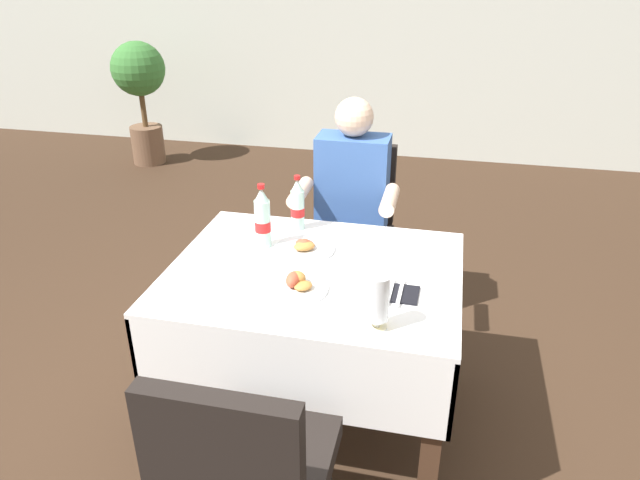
{
  "coord_description": "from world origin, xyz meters",
  "views": [
    {
      "loc": [
        0.57,
        -1.89,
        1.89
      ],
      "look_at": [
        0.1,
        0.19,
        0.84
      ],
      "focal_mm": 33.11,
      "sensor_mm": 36.0,
      "label": 1
    }
  ],
  "objects_px": {
    "plate_near_camera": "(296,285)",
    "napkin_cutlery_set": "(395,293)",
    "chair_near_camera_side": "(246,474)",
    "plate_far_diner": "(305,247)",
    "chair_far_diner_seat": "(351,227)",
    "main_dining_table": "(315,306)",
    "seated_diner_far": "(350,208)",
    "cola_bottle_secondary": "(263,219)",
    "potted_plant_corner": "(140,86)",
    "cola_bottle_primary": "(298,206)",
    "beer_glass_left": "(378,302)"
  },
  "relations": [
    {
      "from": "seated_diner_far",
      "to": "potted_plant_corner",
      "type": "distance_m",
      "value": 3.36
    },
    {
      "from": "napkin_cutlery_set",
      "to": "potted_plant_corner",
      "type": "relative_size",
      "value": 0.17
    },
    {
      "from": "cola_bottle_primary",
      "to": "plate_near_camera",
      "type": "bearing_deg",
      "value": -76.02
    },
    {
      "from": "chair_far_diner_seat",
      "to": "cola_bottle_secondary",
      "type": "height_order",
      "value": "cola_bottle_secondary"
    },
    {
      "from": "chair_near_camera_side",
      "to": "beer_glass_left",
      "type": "bearing_deg",
      "value": 59.84
    },
    {
      "from": "plate_near_camera",
      "to": "beer_glass_left",
      "type": "bearing_deg",
      "value": -29.35
    },
    {
      "from": "main_dining_table",
      "to": "seated_diner_far",
      "type": "relative_size",
      "value": 0.91
    },
    {
      "from": "beer_glass_left",
      "to": "chair_far_diner_seat",
      "type": "bearing_deg",
      "value": 103.79
    },
    {
      "from": "plate_far_diner",
      "to": "beer_glass_left",
      "type": "height_order",
      "value": "beer_glass_left"
    },
    {
      "from": "cola_bottle_secondary",
      "to": "potted_plant_corner",
      "type": "height_order",
      "value": "potted_plant_corner"
    },
    {
      "from": "cola_bottle_primary",
      "to": "chair_near_camera_side",
      "type": "bearing_deg",
      "value": -82.46
    },
    {
      "from": "seated_diner_far",
      "to": "cola_bottle_primary",
      "type": "height_order",
      "value": "seated_diner_far"
    },
    {
      "from": "plate_far_diner",
      "to": "beer_glass_left",
      "type": "bearing_deg",
      "value": -53.1
    },
    {
      "from": "chair_near_camera_side",
      "to": "potted_plant_corner",
      "type": "xyz_separation_m",
      "value": [
        -2.4,
        3.94,
        0.19
      ]
    },
    {
      "from": "main_dining_table",
      "to": "chair_far_diner_seat",
      "type": "distance_m",
      "value": 0.85
    },
    {
      "from": "plate_far_diner",
      "to": "cola_bottle_secondary",
      "type": "relative_size",
      "value": 0.9
    },
    {
      "from": "beer_glass_left",
      "to": "potted_plant_corner",
      "type": "distance_m",
      "value": 4.37
    },
    {
      "from": "seated_diner_far",
      "to": "cola_bottle_primary",
      "type": "distance_m",
      "value": 0.45
    },
    {
      "from": "cola_bottle_primary",
      "to": "cola_bottle_secondary",
      "type": "height_order",
      "value": "cola_bottle_secondary"
    },
    {
      "from": "main_dining_table",
      "to": "potted_plant_corner",
      "type": "relative_size",
      "value": 0.99
    },
    {
      "from": "seated_diner_far",
      "to": "napkin_cutlery_set",
      "type": "distance_m",
      "value": 0.92
    },
    {
      "from": "cola_bottle_primary",
      "to": "napkin_cutlery_set",
      "type": "xyz_separation_m",
      "value": [
        0.49,
        -0.47,
        -0.11
      ]
    },
    {
      "from": "chair_near_camera_side",
      "to": "plate_near_camera",
      "type": "xyz_separation_m",
      "value": [
        -0.03,
        0.69,
        0.22
      ]
    },
    {
      "from": "chair_near_camera_side",
      "to": "plate_near_camera",
      "type": "distance_m",
      "value": 0.72
    },
    {
      "from": "main_dining_table",
      "to": "napkin_cutlery_set",
      "type": "distance_m",
      "value": 0.39
    },
    {
      "from": "cola_bottle_primary",
      "to": "chair_far_diner_seat",
      "type": "bearing_deg",
      "value": 72.15
    },
    {
      "from": "main_dining_table",
      "to": "seated_diner_far",
      "type": "bearing_deg",
      "value": 89.08
    },
    {
      "from": "plate_far_diner",
      "to": "potted_plant_corner",
      "type": "distance_m",
      "value": 3.75
    },
    {
      "from": "chair_far_diner_seat",
      "to": "napkin_cutlery_set",
      "type": "relative_size",
      "value": 5.08
    },
    {
      "from": "plate_far_diner",
      "to": "napkin_cutlery_set",
      "type": "height_order",
      "value": "plate_far_diner"
    },
    {
      "from": "plate_near_camera",
      "to": "napkin_cutlery_set",
      "type": "relative_size",
      "value": 1.27
    },
    {
      "from": "chair_far_diner_seat",
      "to": "main_dining_table",
      "type": "bearing_deg",
      "value": -90.0
    },
    {
      "from": "chair_far_diner_seat",
      "to": "beer_glass_left",
      "type": "xyz_separation_m",
      "value": [
        0.29,
        -1.2,
        0.3
      ]
    },
    {
      "from": "beer_glass_left",
      "to": "cola_bottle_secondary",
      "type": "height_order",
      "value": "cola_bottle_secondary"
    },
    {
      "from": "seated_diner_far",
      "to": "cola_bottle_secondary",
      "type": "xyz_separation_m",
      "value": [
        -0.27,
        -0.59,
        0.17
      ]
    },
    {
      "from": "main_dining_table",
      "to": "cola_bottle_secondary",
      "type": "bearing_deg",
      "value": 149.37
    },
    {
      "from": "chair_near_camera_side",
      "to": "plate_far_diner",
      "type": "height_order",
      "value": "chair_near_camera_side"
    },
    {
      "from": "seated_diner_far",
      "to": "potted_plant_corner",
      "type": "bearing_deg",
      "value": 135.74
    },
    {
      "from": "seated_diner_far",
      "to": "potted_plant_corner",
      "type": "height_order",
      "value": "seated_diner_far"
    },
    {
      "from": "napkin_cutlery_set",
      "to": "potted_plant_corner",
      "type": "bearing_deg",
      "value": 130.4
    },
    {
      "from": "plate_far_diner",
      "to": "cola_bottle_primary",
      "type": "bearing_deg",
      "value": 111.77
    },
    {
      "from": "cola_bottle_primary",
      "to": "potted_plant_corner",
      "type": "bearing_deg",
      "value": 129.29
    },
    {
      "from": "plate_far_diner",
      "to": "napkin_cutlery_set",
      "type": "distance_m",
      "value": 0.49
    },
    {
      "from": "plate_near_camera",
      "to": "cola_bottle_primary",
      "type": "xyz_separation_m",
      "value": [
        -0.13,
        0.52,
        0.09
      ]
    },
    {
      "from": "main_dining_table",
      "to": "cola_bottle_primary",
      "type": "xyz_separation_m",
      "value": [
        -0.16,
        0.36,
        0.28
      ]
    },
    {
      "from": "chair_near_camera_side",
      "to": "plate_near_camera",
      "type": "bearing_deg",
      "value": 92.56
    },
    {
      "from": "main_dining_table",
      "to": "plate_near_camera",
      "type": "bearing_deg",
      "value": -100.66
    },
    {
      "from": "chair_near_camera_side",
      "to": "cola_bottle_primary",
      "type": "relative_size",
      "value": 3.85
    },
    {
      "from": "chair_far_diner_seat",
      "to": "potted_plant_corner",
      "type": "relative_size",
      "value": 0.84
    },
    {
      "from": "cola_bottle_primary",
      "to": "beer_glass_left",
      "type": "bearing_deg",
      "value": -57.09
    }
  ]
}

